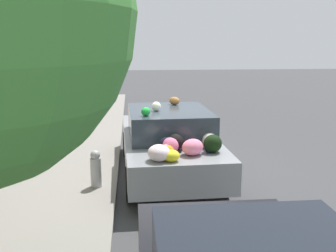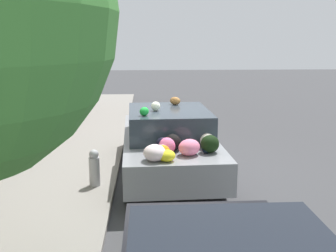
% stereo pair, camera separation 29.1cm
% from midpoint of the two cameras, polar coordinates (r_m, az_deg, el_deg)
% --- Properties ---
extents(ground_plane, '(60.00, 60.00, 0.00)m').
position_cam_midpoint_polar(ground_plane, '(8.45, -0.70, -6.90)').
color(ground_plane, '#424244').
extents(sidewalk_curb, '(24.00, 3.20, 0.10)m').
position_cam_midpoint_polar(sidewalk_curb, '(8.66, -18.95, -6.76)').
color(sidewalk_curb, gray).
rests_on(sidewalk_curb, ground).
extents(fire_hydrant, '(0.20, 0.20, 0.70)m').
position_cam_midpoint_polar(fire_hydrant, '(7.48, -11.54, -6.11)').
color(fire_hydrant, '#B2B2B7').
rests_on(fire_hydrant, sidewalk_curb).
extents(art_car, '(4.39, 1.96, 1.60)m').
position_cam_midpoint_polar(art_car, '(8.14, -0.91, -2.19)').
color(art_car, gray).
rests_on(art_car, ground).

